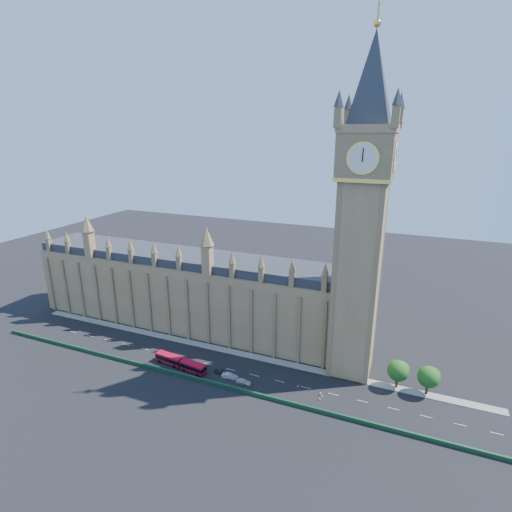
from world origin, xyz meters
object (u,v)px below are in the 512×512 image
at_px(car_grey, 220,371).
at_px(car_white, 243,382).
at_px(red_bus, 180,363).
at_px(car_silver, 230,376).

distance_m(car_grey, car_white, 8.89).
relative_size(red_bus, car_silver, 3.95).
height_order(car_grey, car_white, car_white).
relative_size(car_silver, car_white, 0.98).
height_order(car_silver, car_white, car_silver).
height_order(red_bus, car_silver, red_bus).
xyz_separation_m(red_bus, car_silver, (16.64, 0.61, -0.86)).
distance_m(red_bus, car_grey, 13.07).
bearing_deg(car_silver, car_white, -106.55).
bearing_deg(red_bus, car_grey, 15.67).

